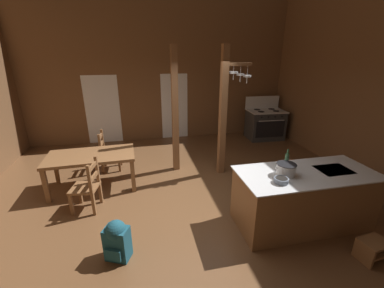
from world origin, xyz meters
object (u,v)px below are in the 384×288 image
(step_stool, at_px, (373,248))
(ladderback_chair_by_post, at_px, (109,151))
(ladderback_chair_near_window, at_px, (88,187))
(mixing_bowl_on_counter, at_px, (281,180))
(kitchen_island, at_px, (303,198))
(backpack, at_px, (117,239))
(stockpot_on_counter, at_px, (286,169))
(bottle_tall_on_counter, at_px, (287,160))
(stove_range, at_px, (265,124))
(dining_table, at_px, (91,159))

(step_stool, xyz_separation_m, ladderback_chair_by_post, (-3.73, 3.72, 0.27))
(ladderback_chair_near_window, xyz_separation_m, mixing_bowl_on_counter, (2.88, -1.37, 0.51))
(kitchen_island, relative_size, backpack, 3.64)
(stockpot_on_counter, height_order, bottle_tall_on_counter, bottle_tall_on_counter)
(kitchen_island, distance_m, mixing_bowl_on_counter, 0.79)
(step_stool, xyz_separation_m, backpack, (-3.38, 0.78, 0.14))
(ladderback_chair_by_post, xyz_separation_m, stockpot_on_counter, (2.86, -2.81, 0.57))
(kitchen_island, height_order, bottle_tall_on_counter, bottle_tall_on_counter)
(ladderback_chair_by_post, relative_size, bottle_tall_on_counter, 3.19)
(kitchen_island, xyz_separation_m, ladderback_chair_near_window, (-3.46, 1.17, -0.01))
(stockpot_on_counter, bearing_deg, backpack, -177.02)
(ladderback_chair_by_post, height_order, backpack, ladderback_chair_by_post)
(stove_range, relative_size, stockpot_on_counter, 3.67)
(kitchen_island, height_order, stockpot_on_counter, stockpot_on_counter)
(ladderback_chair_by_post, height_order, bottle_tall_on_counter, bottle_tall_on_counter)
(kitchen_island, height_order, backpack, kitchen_island)
(kitchen_island, height_order, step_stool, kitchen_island)
(backpack, xyz_separation_m, mixing_bowl_on_counter, (2.33, -0.07, 0.65))
(kitchen_island, bearing_deg, mixing_bowl_on_counter, -160.64)
(dining_table, xyz_separation_m, backpack, (0.59, -2.10, -0.34))
(dining_table, height_order, ladderback_chair_by_post, ladderback_chair_by_post)
(stockpot_on_counter, relative_size, mixing_bowl_on_counter, 1.75)
(dining_table, relative_size, ladderback_chair_near_window, 1.82)
(backpack, bearing_deg, stockpot_on_counter, 2.98)
(stockpot_on_counter, bearing_deg, mixing_bowl_on_counter, -133.86)
(ladderback_chair_by_post, distance_m, mixing_bowl_on_counter, 4.05)
(backpack, distance_m, mixing_bowl_on_counter, 2.42)
(ladderback_chair_near_window, bearing_deg, stove_range, 30.51)
(kitchen_island, xyz_separation_m, mixing_bowl_on_counter, (-0.58, -0.20, 0.50))
(ladderback_chair_near_window, height_order, stockpot_on_counter, stockpot_on_counter)
(ladderback_chair_near_window, bearing_deg, stockpot_on_counter, -20.86)
(stove_range, height_order, backpack, stove_range)
(kitchen_island, xyz_separation_m, backpack, (-2.90, -0.13, -0.15))
(kitchen_island, bearing_deg, ladderback_chair_near_window, 161.35)
(stove_range, bearing_deg, backpack, -136.19)
(stove_range, relative_size, dining_table, 0.76)
(kitchen_island, bearing_deg, ladderback_chair_by_post, 139.20)
(step_stool, distance_m, stockpot_on_counter, 1.51)
(kitchen_island, bearing_deg, dining_table, 150.58)
(kitchen_island, relative_size, stockpot_on_counter, 6.03)
(stove_range, xyz_separation_m, backpack, (-4.41, -4.23, -0.17))
(ladderback_chair_by_post, bearing_deg, stockpot_on_counter, -44.44)
(ladderback_chair_near_window, bearing_deg, bottle_tall_on_counter, -15.38)
(ladderback_chair_near_window, xyz_separation_m, bottle_tall_on_counter, (3.26, -0.90, 0.60))
(dining_table, bearing_deg, stockpot_on_counter, -32.43)
(stove_range, xyz_separation_m, stockpot_on_counter, (-1.89, -4.10, 0.54))
(ladderback_chair_by_post, bearing_deg, kitchen_island, -40.80)
(mixing_bowl_on_counter, bearing_deg, dining_table, 143.31)
(stove_range, bearing_deg, kitchen_island, -110.19)
(backpack, xyz_separation_m, bottle_tall_on_counter, (2.70, 0.41, 0.73))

